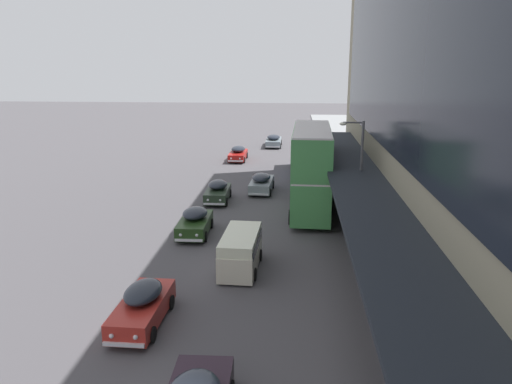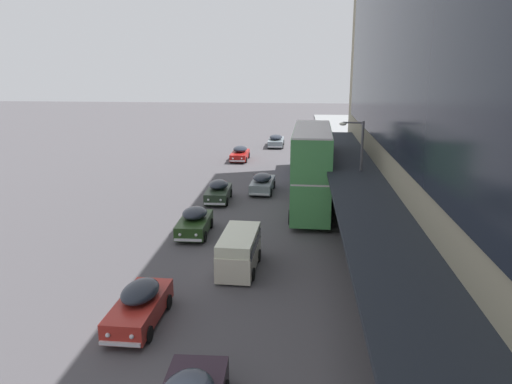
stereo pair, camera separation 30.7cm
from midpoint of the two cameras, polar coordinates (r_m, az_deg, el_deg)
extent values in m
cube|color=#1E232A|center=(13.28, 20.27, -15.72)|extent=(3.20, 72.00, 0.24)
cube|color=#3067A1|center=(47.38, 6.04, 3.92)|extent=(2.50, 9.91, 2.63)
cube|color=black|center=(47.32, 6.05, 4.30)|extent=(2.54, 9.12, 1.16)
cube|color=silver|center=(47.14, 6.08, 5.55)|extent=(2.41, 9.91, 0.12)
cube|color=black|center=(52.12, 5.97, 6.09)|extent=(1.24, 0.06, 0.36)
cylinder|color=black|center=(50.89, 4.54, 3.37)|extent=(0.25, 1.00, 1.00)
cylinder|color=black|center=(50.95, 7.33, 3.31)|extent=(0.25, 1.00, 1.00)
cylinder|color=black|center=(44.60, 4.48, 1.76)|extent=(0.25, 1.00, 1.00)
cylinder|color=black|center=(44.66, 7.66, 1.69)|extent=(0.25, 1.00, 1.00)
cube|color=#45914C|center=(35.45, 6.55, 0.34)|extent=(2.84, 9.58, 2.73)
cube|color=black|center=(35.37, 6.57, 0.85)|extent=(2.86, 8.82, 1.20)
cube|color=silver|center=(35.12, 6.62, 2.58)|extent=(2.74, 9.58, 0.12)
cube|color=#45914C|center=(34.86, 6.69, 4.85)|extent=(2.84, 9.58, 2.73)
cube|color=black|center=(34.80, 6.70, 5.39)|extent=(2.86, 8.82, 1.20)
cube|color=silver|center=(34.64, 6.75, 7.17)|extent=(2.74, 9.58, 0.12)
cube|color=black|center=(39.44, 6.75, 7.63)|extent=(1.28, 0.10, 0.36)
cylinder|color=black|center=(38.90, 4.64, -0.17)|extent=(0.28, 1.01, 1.00)
cylinder|color=black|center=(38.90, 8.41, -0.28)|extent=(0.28, 1.01, 1.00)
cylinder|color=black|center=(32.96, 4.23, -2.91)|extent=(0.28, 1.01, 1.00)
cylinder|color=black|center=(32.97, 8.69, -3.04)|extent=(0.28, 1.01, 1.00)
cube|color=#A81814|center=(54.44, -1.69, 4.23)|extent=(1.72, 4.42, 0.70)
ellipsoid|color=#1E232D|center=(54.54, -1.67, 4.94)|extent=(1.50, 2.44, 0.65)
cube|color=silver|center=(52.28, -1.99, 3.57)|extent=(1.60, 0.13, 0.14)
cube|color=silver|center=(56.67, -1.41, 4.44)|extent=(1.60, 0.13, 0.14)
sphere|color=silver|center=(52.20, -1.49, 3.84)|extent=(0.18, 0.18, 0.18)
sphere|color=silver|center=(52.32, -2.49, 3.85)|extent=(0.18, 0.18, 0.18)
cylinder|color=black|center=(53.05, -0.97, 3.68)|extent=(0.15, 0.64, 0.64)
cylinder|color=black|center=(53.26, -2.77, 3.71)|extent=(0.15, 0.64, 0.64)
cylinder|color=black|center=(55.72, -0.65, 4.22)|extent=(0.15, 0.64, 0.64)
cylinder|color=black|center=(55.92, -2.37, 4.24)|extent=(0.15, 0.64, 0.64)
cube|color=#243323|center=(38.46, -4.09, -0.17)|extent=(1.71, 4.07, 0.77)
ellipsoid|color=#1E232D|center=(38.49, -4.06, 0.87)|extent=(1.48, 2.25, 0.63)
cube|color=silver|center=(36.55, -4.53, -1.36)|extent=(1.57, 0.15, 0.14)
cube|color=silver|center=(40.50, -3.67, 0.25)|extent=(1.57, 0.15, 0.14)
sphere|color=silver|center=(36.43, -3.83, -0.93)|extent=(0.18, 0.18, 0.18)
sphere|color=silver|center=(36.57, -5.23, -0.90)|extent=(0.18, 0.18, 0.18)
cylinder|color=black|center=(37.23, -3.09, -1.12)|extent=(0.15, 0.64, 0.64)
cylinder|color=black|center=(37.46, -5.59, -1.06)|extent=(0.15, 0.64, 0.64)
cylinder|color=black|center=(39.63, -2.65, -0.13)|extent=(0.15, 0.64, 0.64)
cylinder|color=black|center=(39.85, -5.00, -0.09)|extent=(0.15, 0.64, 0.64)
cube|color=slate|center=(63.49, 2.44, 5.74)|extent=(1.85, 4.77, 0.73)
ellipsoid|color=#1E232D|center=(63.16, 2.43, 6.28)|extent=(1.62, 2.63, 0.61)
cube|color=silver|center=(65.93, 2.54, 5.88)|extent=(1.74, 0.13, 0.14)
cube|color=silver|center=(61.12, 2.32, 5.19)|extent=(1.74, 0.13, 0.14)
sphere|color=silver|center=(65.88, 2.10, 6.12)|extent=(0.18, 0.18, 0.18)
sphere|color=silver|center=(65.84, 2.98, 6.10)|extent=(0.18, 0.18, 0.18)
cylinder|color=black|center=(65.04, 1.69, 5.73)|extent=(0.14, 0.64, 0.64)
cylinder|color=black|center=(64.95, 3.31, 5.70)|extent=(0.14, 0.64, 0.64)
cylinder|color=black|center=(62.12, 1.52, 5.30)|extent=(0.14, 0.64, 0.64)
cylinder|color=black|center=(62.04, 3.22, 5.27)|extent=(0.14, 0.64, 0.64)
cube|color=#A82820|center=(21.46, -12.76, -12.91)|extent=(1.76, 4.34, 0.83)
ellipsoid|color=#1E232D|center=(21.33, -12.68, -11.00)|extent=(1.52, 2.40, 0.61)
cube|color=silver|center=(19.80, -14.84, -16.45)|extent=(1.58, 0.16, 0.14)
cube|color=silver|center=(23.44, -10.97, -11.06)|extent=(1.58, 0.16, 0.14)
sphere|color=silver|center=(19.51, -13.58, -15.78)|extent=(0.18, 0.18, 0.18)
sphere|color=silver|center=(19.82, -16.15, -15.45)|extent=(0.18, 0.18, 0.18)
cylinder|color=black|center=(20.26, -11.67, -15.63)|extent=(0.16, 0.64, 0.64)
cylinder|color=black|center=(20.80, -16.17, -15.08)|extent=(0.16, 0.64, 0.64)
cylinder|color=black|center=(22.49, -9.56, -12.29)|extent=(0.16, 0.64, 0.64)
cylinder|color=black|center=(22.98, -13.63, -11.91)|extent=(0.16, 0.64, 0.64)
cube|color=#1F3816|center=(31.26, -6.76, -3.72)|extent=(1.80, 4.08, 0.82)
ellipsoid|color=#1E232D|center=(31.24, -6.73, -2.39)|extent=(1.56, 2.26, 0.63)
cube|color=silver|center=(29.42, -7.48, -5.47)|extent=(1.64, 0.15, 0.14)
cube|color=silver|center=(33.28, -6.10, -3.02)|extent=(1.64, 0.15, 0.14)
sphere|color=silver|center=(29.26, -6.57, -4.91)|extent=(0.18, 0.18, 0.18)
sphere|color=silver|center=(29.44, -8.40, -4.85)|extent=(0.18, 0.18, 0.18)
cylinder|color=black|center=(30.05, -5.55, -5.08)|extent=(0.15, 0.64, 0.64)
cylinder|color=black|center=(30.37, -8.78, -4.97)|extent=(0.15, 0.64, 0.64)
cylinder|color=black|center=(32.39, -4.84, -3.58)|extent=(0.15, 0.64, 0.64)
cylinder|color=black|center=(32.69, -7.84, -3.50)|extent=(0.15, 0.64, 0.64)
cube|color=silver|center=(17.88, -5.65, -19.69)|extent=(1.75, 0.16, 0.14)
sphere|color=silver|center=(17.77, -7.39, -18.84)|extent=(0.18, 0.18, 0.18)
sphere|color=silver|center=(17.63, -3.98, -19.06)|extent=(0.18, 0.18, 0.18)
cube|color=gray|center=(41.15, 0.96, 0.85)|extent=(1.89, 4.40, 0.77)
ellipsoid|color=#1E232D|center=(40.78, 0.93, 1.68)|extent=(1.59, 2.44, 0.61)
cube|color=silver|center=(43.34, 1.30, 1.24)|extent=(1.61, 0.19, 0.14)
cube|color=silver|center=(39.08, 0.59, -0.25)|extent=(1.61, 0.19, 0.14)
sphere|color=silver|center=(43.30, 0.69, 1.62)|extent=(0.18, 0.18, 0.18)
sphere|color=silver|center=(43.20, 1.91, 1.58)|extent=(0.18, 0.18, 0.18)
cylinder|color=black|center=(42.61, 0.05, 0.94)|extent=(0.17, 0.65, 0.64)
cylinder|color=black|center=(42.42, 2.30, 0.87)|extent=(0.17, 0.65, 0.64)
cylinder|color=black|center=(40.03, -0.46, 0.04)|extent=(0.17, 0.65, 0.64)
cylinder|color=black|center=(39.84, 1.94, -0.04)|extent=(0.17, 0.65, 0.64)
cube|color=beige|center=(25.91, -1.60, -7.27)|extent=(1.92, 4.37, 1.29)
cube|color=silver|center=(25.62, -1.61, -5.64)|extent=(1.88, 4.28, 0.83)
cube|color=black|center=(25.66, -1.61, -5.84)|extent=(1.94, 3.94, 0.41)
ellipsoid|color=beige|center=(27.80, -0.94, -5.40)|extent=(1.63, 0.66, 1.11)
cylinder|color=black|center=(27.35, -3.01, -7.06)|extent=(0.19, 0.65, 0.64)
cylinder|color=black|center=(27.11, 0.66, -7.25)|extent=(0.19, 0.65, 0.64)
cylinder|color=black|center=(25.09, -4.03, -9.15)|extent=(0.19, 0.65, 0.64)
cylinder|color=black|center=(24.83, -0.01, -9.38)|extent=(0.19, 0.65, 0.64)
cylinder|color=#2D2B3F|center=(18.84, 17.95, -17.71)|extent=(0.16, 0.16, 0.85)
cylinder|color=#2D2B3F|center=(18.77, 18.37, -17.88)|extent=(0.16, 0.16, 0.85)
cube|color=#2D2B3F|center=(18.41, 18.35, -15.75)|extent=(0.45, 0.46, 0.70)
cylinder|color=#2D2B3F|center=(18.51, 17.67, -15.38)|extent=(0.10, 0.10, 0.63)
cylinder|color=#2D2B3F|center=(18.27, 19.07, -15.92)|extent=(0.10, 0.10, 0.63)
sphere|color=tan|center=(18.18, 18.47, -14.49)|extent=(0.22, 0.22, 0.22)
cylinder|color=black|center=(18.15, 18.49, -14.28)|extent=(0.33, 0.33, 0.02)
cylinder|color=black|center=(18.12, 18.51, -14.11)|extent=(0.21, 0.21, 0.12)
cylinder|color=#4C4C51|center=(31.03, 12.12, 1.60)|extent=(0.16, 0.16, 6.89)
cylinder|color=#4C4C51|center=(30.40, 11.33, 7.78)|extent=(1.20, 0.10, 0.10)
ellipsoid|color=silver|center=(30.35, 10.18, 7.67)|extent=(0.44, 0.28, 0.20)
camera|label=1|loc=(0.15, -89.73, 0.07)|focal=35.00mm
camera|label=2|loc=(0.15, 90.27, -0.07)|focal=35.00mm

